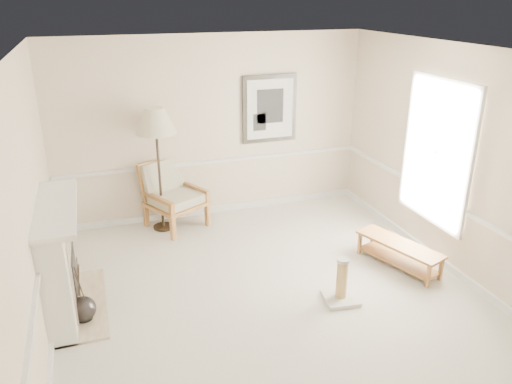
{
  "coord_description": "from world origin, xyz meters",
  "views": [
    {
      "loc": [
        -1.81,
        -4.79,
        3.45
      ],
      "look_at": [
        0.04,
        0.7,
        1.13
      ],
      "focal_mm": 35.0,
      "sensor_mm": 36.0,
      "label": 1
    }
  ],
  "objects_px": {
    "floor_vase": "(83,310)",
    "scratching_post": "(341,287)",
    "armchair": "(171,192)",
    "floor_lamp": "(156,124)",
    "bench": "(399,251)"
  },
  "relations": [
    {
      "from": "armchair",
      "to": "scratching_post",
      "type": "height_order",
      "value": "armchair"
    },
    {
      "from": "floor_vase",
      "to": "floor_lamp",
      "type": "xyz_separation_m",
      "value": [
        1.22,
        2.13,
        1.52
      ]
    },
    {
      "from": "floor_lamp",
      "to": "bench",
      "type": "bearing_deg",
      "value": -37.87
    },
    {
      "from": "floor_vase",
      "to": "floor_lamp",
      "type": "height_order",
      "value": "floor_lamp"
    },
    {
      "from": "floor_lamp",
      "to": "bench",
      "type": "xyz_separation_m",
      "value": [
        2.83,
        -2.2,
        -1.44
      ]
    },
    {
      "from": "bench",
      "to": "scratching_post",
      "type": "distance_m",
      "value": 1.22
    },
    {
      "from": "floor_vase",
      "to": "bench",
      "type": "relative_size",
      "value": 0.65
    },
    {
      "from": "floor_vase",
      "to": "bench",
      "type": "distance_m",
      "value": 4.05
    },
    {
      "from": "floor_vase",
      "to": "armchair",
      "type": "bearing_deg",
      "value": 58.18
    },
    {
      "from": "floor_vase",
      "to": "scratching_post",
      "type": "bearing_deg",
      "value": -10.66
    },
    {
      "from": "floor_vase",
      "to": "scratching_post",
      "type": "xyz_separation_m",
      "value": [
        2.93,
        -0.55,
        0.03
      ]
    },
    {
      "from": "floor_lamp",
      "to": "bench",
      "type": "height_order",
      "value": "floor_lamp"
    },
    {
      "from": "floor_vase",
      "to": "floor_lamp",
      "type": "bearing_deg",
      "value": 60.25
    },
    {
      "from": "floor_vase",
      "to": "floor_lamp",
      "type": "relative_size",
      "value": 0.43
    },
    {
      "from": "armchair",
      "to": "bench",
      "type": "bearing_deg",
      "value": -68.84
    }
  ]
}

